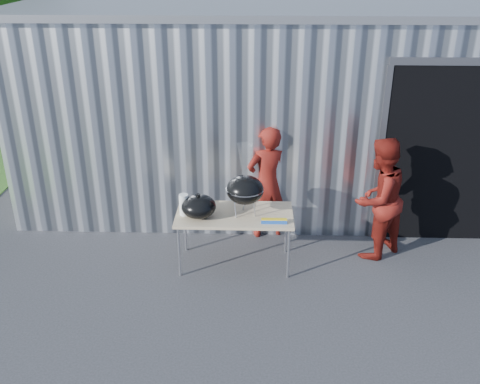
{
  "coord_description": "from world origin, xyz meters",
  "views": [
    {
      "loc": [
        0.36,
        -5.2,
        3.88
      ],
      "look_at": [
        0.17,
        0.91,
        1.05
      ],
      "focal_mm": 40.0,
      "sensor_mm": 36.0,
      "label": 1
    }
  ],
  "objects_px": {
    "person_cook": "(268,182)",
    "person_bystander": "(378,199)",
    "kettle_grill": "(245,185)",
    "folding_table": "(235,216)"
  },
  "relations": [
    {
      "from": "folding_table",
      "to": "person_bystander",
      "type": "xyz_separation_m",
      "value": [
        1.89,
        0.31,
        0.13
      ]
    },
    {
      "from": "kettle_grill",
      "to": "person_cook",
      "type": "bearing_deg",
      "value": 70.24
    },
    {
      "from": "folding_table",
      "to": "kettle_grill",
      "type": "distance_m",
      "value": 0.47
    },
    {
      "from": "person_cook",
      "to": "person_bystander",
      "type": "distance_m",
      "value": 1.54
    },
    {
      "from": "kettle_grill",
      "to": "person_cook",
      "type": "distance_m",
      "value": 0.95
    },
    {
      "from": "person_bystander",
      "to": "kettle_grill",
      "type": "bearing_deg",
      "value": -28.16
    },
    {
      "from": "person_cook",
      "to": "person_bystander",
      "type": "height_order",
      "value": "person_bystander"
    },
    {
      "from": "kettle_grill",
      "to": "person_cook",
      "type": "relative_size",
      "value": 0.57
    },
    {
      "from": "person_cook",
      "to": "folding_table",
      "type": "bearing_deg",
      "value": 44.88
    },
    {
      "from": "person_cook",
      "to": "person_bystander",
      "type": "bearing_deg",
      "value": 143.81
    }
  ]
}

